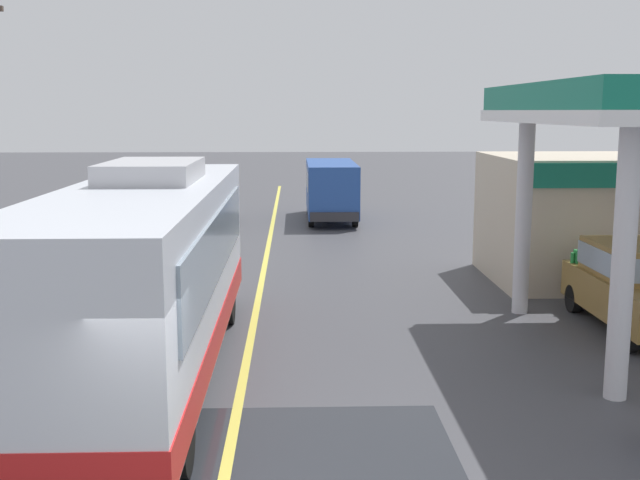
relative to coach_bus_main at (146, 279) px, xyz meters
name	(u,v)px	position (x,y,z in m)	size (l,w,h in m)	color
ground	(270,239)	(1.67, 14.72, -1.72)	(120.00, 120.00, 0.00)	#424247
lane_divider_stripe	(265,265)	(1.67, 9.72, -1.72)	(0.16, 50.00, 0.01)	#D8CC4C
coach_bus_main	(146,279)	(0.00, 0.00, 0.00)	(2.60, 11.04, 3.69)	silver
car_at_pump	(634,282)	(9.74, 2.59, -0.71)	(1.70, 4.20, 1.82)	olive
minibus_opposing_lane	(331,185)	(4.12, 19.56, -0.25)	(2.04, 6.13, 2.44)	#264C9E
pedestrian_by_shop	(582,271)	(9.21, 4.19, -0.79)	(0.55, 0.22, 1.66)	#33333F
car_trailing_behind_bus	(209,199)	(-0.92, 18.49, -0.71)	(1.70, 4.20, 1.82)	#B2B2B7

